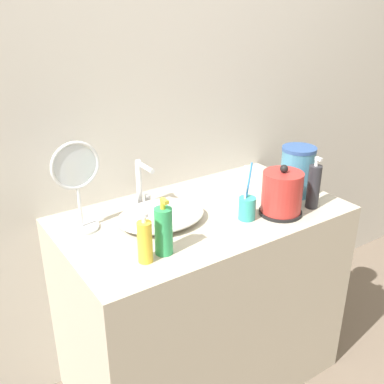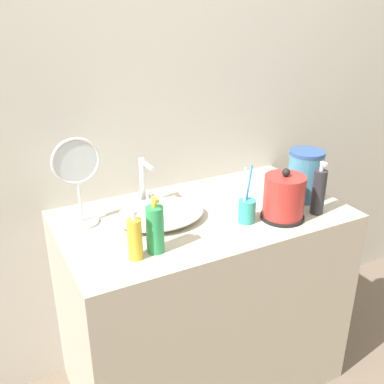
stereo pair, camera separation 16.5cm
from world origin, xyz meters
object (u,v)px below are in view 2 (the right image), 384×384
object	(u,v)px
lotion_bottle	(135,239)
water_pitcher	(305,175)
mouthwash_bottle	(155,229)
vanity_mirror	(78,178)
toothbrush_cup	(247,210)
shampoo_bottle	(319,192)
faucet	(145,180)
electric_kettle	(284,199)

from	to	relation	value
lotion_bottle	water_pitcher	xyz separation A→B (m)	(0.77, 0.11, 0.03)
lotion_bottle	mouthwash_bottle	distance (m)	0.07
lotion_bottle	mouthwash_bottle	world-z (taller)	mouthwash_bottle
lotion_bottle	vanity_mirror	distance (m)	0.34
toothbrush_cup	water_pitcher	world-z (taller)	toothbrush_cup
lotion_bottle	shampoo_bottle	world-z (taller)	shampoo_bottle
faucet	mouthwash_bottle	distance (m)	0.36
lotion_bottle	shampoo_bottle	distance (m)	0.73
electric_kettle	lotion_bottle	xyz separation A→B (m)	(-0.58, -0.01, -0.01)
mouthwash_bottle	vanity_mirror	bearing A→B (deg)	117.63
mouthwash_bottle	vanity_mirror	distance (m)	0.36
toothbrush_cup	lotion_bottle	world-z (taller)	toothbrush_cup
vanity_mirror	electric_kettle	bearing A→B (deg)	-24.55
faucet	lotion_bottle	bearing A→B (deg)	-116.93
faucet	lotion_bottle	world-z (taller)	faucet
electric_kettle	mouthwash_bottle	bearing A→B (deg)	179.70
electric_kettle	toothbrush_cup	distance (m)	0.14
shampoo_bottle	mouthwash_bottle	world-z (taller)	shampoo_bottle
toothbrush_cup	mouthwash_bottle	size ratio (longest dim) A/B	1.13
lotion_bottle	water_pitcher	size ratio (longest dim) A/B	0.85
vanity_mirror	mouthwash_bottle	bearing A→B (deg)	-62.37
electric_kettle	mouthwash_bottle	distance (m)	0.51
faucet	lotion_bottle	xyz separation A→B (m)	(-0.18, -0.35, -0.03)
electric_kettle	mouthwash_bottle	size ratio (longest dim) A/B	1.02
faucet	water_pitcher	distance (m)	0.64
electric_kettle	water_pitcher	bearing A→B (deg)	28.84
lotion_bottle	toothbrush_cup	bearing A→B (deg)	5.88
shampoo_bottle	vanity_mirror	size ratio (longest dim) A/B	0.64
shampoo_bottle	mouthwash_bottle	xyz separation A→B (m)	(-0.65, 0.03, -0.01)
water_pitcher	lotion_bottle	bearing A→B (deg)	-171.95
lotion_bottle	mouthwash_bottle	size ratio (longest dim) A/B	0.89
lotion_bottle	vanity_mirror	xyz separation A→B (m)	(-0.09, 0.31, 0.11)
shampoo_bottle	mouthwash_bottle	size ratio (longest dim) A/B	1.07
faucet	vanity_mirror	world-z (taller)	vanity_mirror
shampoo_bottle	lotion_bottle	bearing A→B (deg)	178.53
faucet	toothbrush_cup	bearing A→B (deg)	-48.69
electric_kettle	toothbrush_cup	xyz separation A→B (m)	(-0.13, 0.04, -0.03)
electric_kettle	mouthwash_bottle	xyz separation A→B (m)	(-0.51, 0.00, 0.00)
faucet	electric_kettle	xyz separation A→B (m)	(0.40, -0.35, -0.03)
lotion_bottle	shampoo_bottle	bearing A→B (deg)	-1.47
faucet	shampoo_bottle	size ratio (longest dim) A/B	0.91
faucet	shampoo_bottle	world-z (taller)	shampoo_bottle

